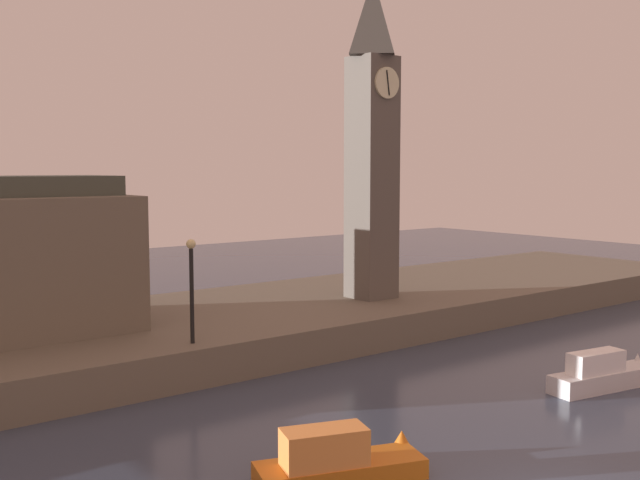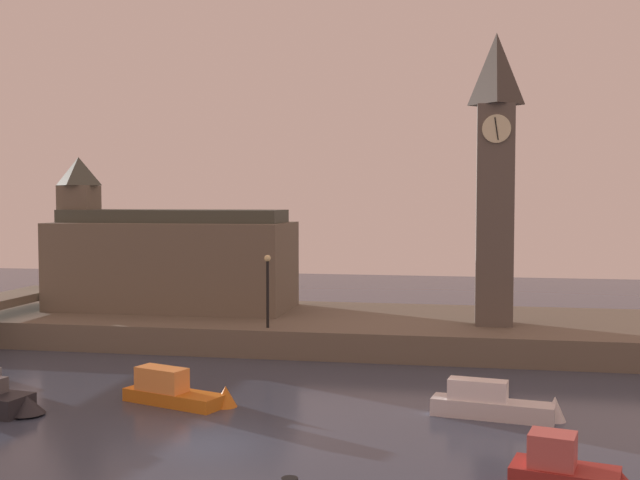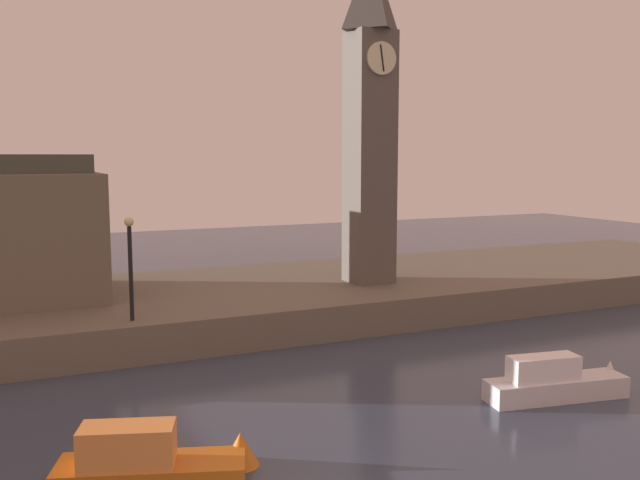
# 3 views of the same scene
# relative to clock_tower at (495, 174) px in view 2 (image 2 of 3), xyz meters

# --- Properties ---
(ground_plane) EXTENTS (120.00, 120.00, 0.00)m
(ground_plane) POSITION_rel_clock_tower_xyz_m (-10.19, -18.41, -9.77)
(ground_plane) COLOR #384256
(far_embankment) EXTENTS (70.00, 12.00, 1.50)m
(far_embankment) POSITION_rel_clock_tower_xyz_m (-10.19, 1.59, -9.02)
(far_embankment) COLOR #6B6051
(far_embankment) RESTS_ON ground
(clock_tower) EXTENTS (2.19, 2.24, 15.93)m
(clock_tower) POSITION_rel_clock_tower_xyz_m (0.00, 0.00, 0.00)
(clock_tower) COLOR #5B544C
(clock_tower) RESTS_ON far_embankment
(parliament_hall) EXTENTS (14.95, 6.43, 9.62)m
(parliament_hall) POSITION_rel_clock_tower_xyz_m (-20.17, 2.82, -5.16)
(parliament_hall) COLOR #6B6051
(parliament_hall) RESTS_ON far_embankment
(streetlamp) EXTENTS (0.36, 0.36, 3.93)m
(streetlamp) POSITION_rel_clock_tower_xyz_m (-12.00, -3.33, -5.82)
(streetlamp) COLOR black
(streetlamp) RESTS_ON far_embankment
(boat_barge_dark) EXTENTS (3.71, 2.02, 1.38)m
(boat_barge_dark) POSITION_rel_clock_tower_xyz_m (-19.46, -16.29, -9.27)
(boat_barge_dark) COLOR #232328
(boat_barge_dark) RESTS_ON ground
(boat_patrol_orange) EXTENTS (5.31, 2.76, 1.75)m
(boat_patrol_orange) POSITION_rel_clock_tower_xyz_m (-12.94, -13.66, -9.28)
(boat_patrol_orange) COLOR orange
(boat_patrol_orange) RESTS_ON ground
(boat_ferry_white) EXTENTS (5.28, 1.89, 1.68)m
(boat_ferry_white) POSITION_rel_clock_tower_xyz_m (-0.20, -13.35, -9.26)
(boat_ferry_white) COLOR silver
(boat_ferry_white) RESTS_ON ground
(boat_dinghy_red) EXTENTS (3.91, 2.16, 1.78)m
(boat_dinghy_red) POSITION_rel_clock_tower_xyz_m (1.47, -20.91, -9.17)
(boat_dinghy_red) COLOR maroon
(boat_dinghy_red) RESTS_ON ground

